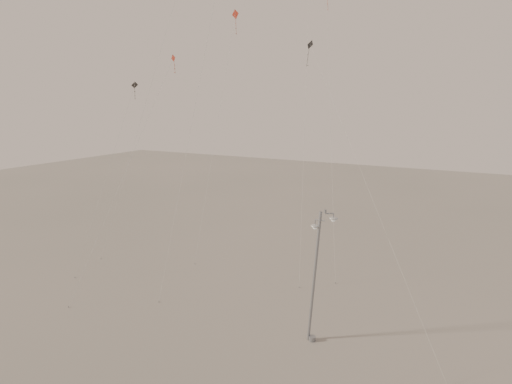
% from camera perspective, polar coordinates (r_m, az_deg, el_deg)
% --- Properties ---
extents(ground, '(160.00, 160.00, 0.00)m').
position_cam_1_polar(ground, '(28.72, -8.16, -18.74)').
color(ground, gray).
rests_on(ground, ground).
extents(street_lamp, '(1.59, 0.75, 8.76)m').
position_cam_1_polar(street_lamp, '(25.29, 8.60, -11.34)').
color(street_lamp, gray).
rests_on(street_lamp, ground).
extents(kite_0, '(6.17, 9.18, 30.20)m').
position_cam_1_polar(kite_0, '(42.84, -11.55, 24.86)').
color(kite_0, maroon).
rests_on(kite_0, ground).
extents(kite_1, '(2.16, 8.40, 28.69)m').
position_cam_1_polar(kite_1, '(33.78, -6.03, 24.88)').
color(kite_1, '#312D29').
rests_on(kite_1, ground).
extents(kite_3, '(1.60, 12.20, 19.11)m').
position_cam_1_polar(kite_3, '(35.59, -15.28, 9.77)').
color(kite_3, maroon).
rests_on(kite_3, ground).
extents(kite_4, '(11.30, 7.78, 19.32)m').
position_cam_1_polar(kite_4, '(27.83, 11.76, 10.32)').
color(kite_4, '#312D29').
rests_on(kite_4, ground).
extents(kite_5, '(4.17, 7.24, 25.42)m').
position_cam_1_polar(kite_5, '(38.34, 10.28, 19.65)').
color(kite_5, '#AC371C').
rests_on(kite_5, ground).
extents(kite_6, '(4.70, 4.29, 16.62)m').
position_cam_1_polar(kite_6, '(35.61, -19.22, 6.76)').
color(kite_6, '#312D29').
rests_on(kite_6, ground).
extents(kite_7, '(0.93, 7.63, 23.81)m').
position_cam_1_polar(kite_7, '(40.77, -4.07, 17.98)').
color(kite_7, maroon).
rests_on(kite_7, ground).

